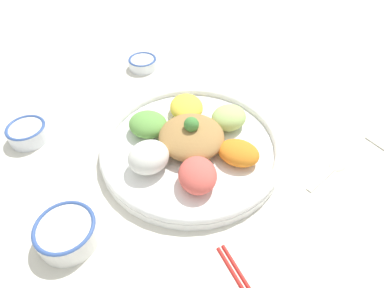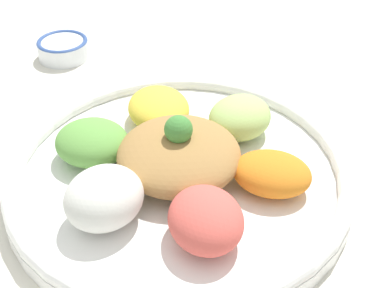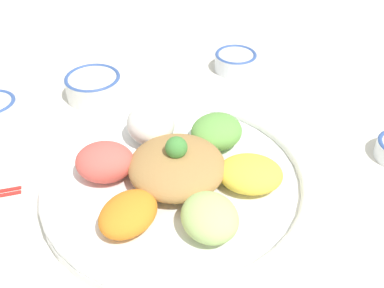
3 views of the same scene
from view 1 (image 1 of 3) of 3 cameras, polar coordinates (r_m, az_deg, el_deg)
name	(u,v)px [view 1 (image 1 of 3)]	position (r m, az deg, el deg)	size (l,w,h in m)	color
ground_plane	(192,165)	(0.72, -0.06, -3.80)	(2.40, 2.40, 0.00)	silver
salad_platter	(191,143)	(0.73, -0.24, 0.16)	(0.41, 0.41, 0.10)	white
sauce_bowl_red	(67,232)	(0.63, -21.37, -14.39)	(0.11, 0.11, 0.05)	white
sauce_bowl_dark	(143,63)	(1.02, -8.77, 14.11)	(0.09, 0.09, 0.03)	white
rice_bowl_plain	(27,132)	(0.85, -27.21, 1.88)	(0.09, 0.09, 0.04)	white
serving_spoon_main	(331,170)	(0.77, 23.48, -4.24)	(0.08, 0.13, 0.01)	beige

